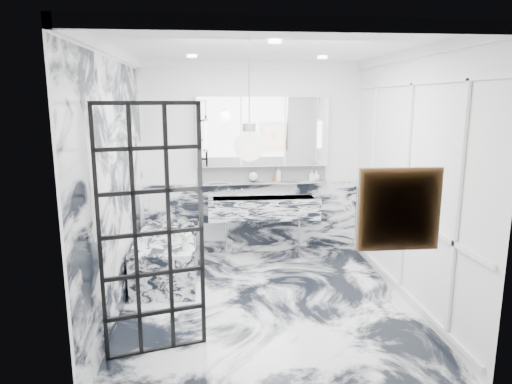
{
  "coord_description": "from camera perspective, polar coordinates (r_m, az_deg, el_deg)",
  "views": [
    {
      "loc": [
        -0.58,
        -4.84,
        2.27
      ],
      "look_at": [
        -0.06,
        0.5,
        1.18
      ],
      "focal_mm": 32.0,
      "sensor_mm": 36.0,
      "label": 1
    }
  ],
  "objects": [
    {
      "name": "soap_bottle_c",
      "position": [
        6.82,
        7.52,
        2.02
      ],
      "size": [
        0.14,
        0.14,
        0.14
      ],
      "primitive_type": "imported",
      "rotation": [
        0.0,
        0.0,
        0.28
      ],
      "color": "silver",
      "rests_on": "ledge"
    },
    {
      "name": "ceiling",
      "position": [
        4.9,
        1.36,
        17.66
      ],
      "size": [
        3.6,
        3.6,
        0.0
      ],
      "primitive_type": "plane",
      "rotation": [
        3.14,
        0.0,
        0.0
      ],
      "color": "white",
      "rests_on": "wall_back"
    },
    {
      "name": "crittall_door",
      "position": [
        4.11,
        -12.85,
        -5.07
      ],
      "size": [
        0.86,
        0.27,
        2.25
      ],
      "primitive_type": null,
      "rotation": [
        0.0,
        0.0,
        0.26
      ],
      "color": "black",
      "rests_on": "floor"
    },
    {
      "name": "wall_right",
      "position": [
        5.38,
        18.46,
        1.56
      ],
      "size": [
        0.0,
        3.6,
        3.6
      ],
      "primitive_type": "plane",
      "rotation": [
        1.57,
        0.0,
        -1.57
      ],
      "color": "white",
      "rests_on": "floor"
    },
    {
      "name": "sconce_left",
      "position": [
        6.49,
        -6.35,
        7.07
      ],
      "size": [
        0.07,
        0.07,
        0.4
      ],
      "primitive_type": "cylinder",
      "color": "white",
      "rests_on": "mirror_cabinet"
    },
    {
      "name": "mirror_cabinet",
      "position": [
        6.62,
        0.83,
        7.57
      ],
      "size": [
        1.9,
        0.16,
        1.0
      ],
      "primitive_type": "cube",
      "color": "white",
      "rests_on": "wall_back"
    },
    {
      "name": "wall_back",
      "position": [
        6.72,
        -0.53,
        4.03
      ],
      "size": [
        3.6,
        0.0,
        3.6
      ],
      "primitive_type": "plane",
      "rotation": [
        1.57,
        0.0,
        0.0
      ],
      "color": "white",
      "rests_on": "floor"
    },
    {
      "name": "wall_left",
      "position": [
        5.03,
        -17.15,
        0.97
      ],
      "size": [
        0.0,
        3.6,
        3.6
      ],
      "primitive_type": "plane",
      "rotation": [
        1.57,
        0.0,
        1.57
      ],
      "color": "white",
      "rests_on": "floor"
    },
    {
      "name": "flower_vase",
      "position": [
        5.38,
        -8.81,
        -6.64
      ],
      "size": [
        0.09,
        0.09,
        0.12
      ],
      "primitive_type": "cylinder",
      "color": "silver",
      "rests_on": "bathtub"
    },
    {
      "name": "face_pot",
      "position": [
        6.67,
        -0.35,
        1.93
      ],
      "size": [
        0.14,
        0.14,
        0.14
      ],
      "primitive_type": "sphere",
      "color": "white",
      "rests_on": "ledge"
    },
    {
      "name": "soap_bottle_a",
      "position": [
        6.71,
        2.83,
        2.25
      ],
      "size": [
        0.1,
        0.1,
        0.21
      ],
      "primitive_type": "imported",
      "rotation": [
        0.0,
        0.0,
        -0.17
      ],
      "color": "#8C5919",
      "rests_on": "ledge"
    },
    {
      "name": "sconce_right",
      "position": [
        6.67,
        7.99,
        7.15
      ],
      "size": [
        0.07,
        0.07,
        0.4
      ],
      "primitive_type": "cylinder",
      "color": "white",
      "rests_on": "mirror_cabinet"
    },
    {
      "name": "panel_molding",
      "position": [
        5.39,
        18.2,
        0.51
      ],
      "size": [
        0.03,
        3.4,
        2.3
      ],
      "primitive_type": "cube",
      "color": "white",
      "rests_on": "floor"
    },
    {
      "name": "bathtub",
      "position": [
        6.1,
        -10.91,
        -7.83
      ],
      "size": [
        0.75,
        1.65,
        0.55
      ],
      "primitive_type": "cube",
      "color": "silver",
      "rests_on": "floor"
    },
    {
      "name": "soap_bottle_b",
      "position": [
        6.8,
        6.98,
        2.08
      ],
      "size": [
        0.08,
        0.09,
        0.16
      ],
      "primitive_type": "imported",
      "rotation": [
        0.0,
        0.0,
        -0.17
      ],
      "color": "#4C4C51",
      "rests_on": "ledge"
    },
    {
      "name": "subway_tile",
      "position": [
        6.75,
        0.76,
        2.39
      ],
      "size": [
        1.9,
        0.03,
        0.23
      ],
      "primitive_type": "cube",
      "color": "white",
      "rests_on": "wall_back"
    },
    {
      "name": "marble_clad_back",
      "position": [
        6.87,
        -0.5,
        -3.25
      ],
      "size": [
        3.18,
        0.05,
        1.05
      ],
      "primitive_type": "cube",
      "color": "silver",
      "rests_on": "floor"
    },
    {
      "name": "trough_sink",
      "position": [
        6.62,
        0.96,
        -1.98
      ],
      "size": [
        1.6,
        0.45,
        0.3
      ],
      "primitive_type": "cube",
      "color": "silver",
      "rests_on": "wall_back"
    },
    {
      "name": "ledge",
      "position": [
        6.71,
        0.81,
        1.17
      ],
      "size": [
        1.9,
        0.14,
        0.04
      ],
      "primitive_type": "cube",
      "color": "silver",
      "rests_on": "wall_back"
    },
    {
      "name": "amber_bottle",
      "position": [
        6.71,
        2.36,
        1.77
      ],
      "size": [
        0.04,
        0.04,
        0.1
      ],
      "primitive_type": "cylinder",
      "color": "#8C5919",
      "rests_on": "ledge"
    },
    {
      "name": "artwork",
      "position": [
        3.45,
        17.47,
        -2.08
      ],
      "size": [
        0.51,
        0.05,
        0.51
      ],
      "primitive_type": "cube",
      "color": "#B77212",
      "rests_on": "wall_front"
    },
    {
      "name": "wall_front",
      "position": [
        3.22,
        5.06,
        -4.3
      ],
      "size": [
        3.6,
        0.0,
        3.6
      ],
      "primitive_type": "plane",
      "rotation": [
        -1.57,
        0.0,
        0.0
      ],
      "color": "white",
      "rests_on": "floor"
    },
    {
      "name": "pendant_light",
      "position": [
        3.47,
        -0.84,
        5.78
      ],
      "size": [
        0.24,
        0.24,
        0.24
      ],
      "primitive_type": "sphere",
      "color": "white",
      "rests_on": "ceiling"
    },
    {
      "name": "floor",
      "position": [
        5.38,
        1.21,
        -13.5
      ],
      "size": [
        3.6,
        3.6,
        0.0
      ],
      "primitive_type": "plane",
      "color": "silver",
      "rests_on": "ground"
    },
    {
      "name": "marble_clad_left",
      "position": [
        5.03,
        -16.95,
        0.31
      ],
      "size": [
        0.02,
        3.56,
        2.68
      ],
      "primitive_type": "cube",
      "color": "silver",
      "rests_on": "floor"
    }
  ]
}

